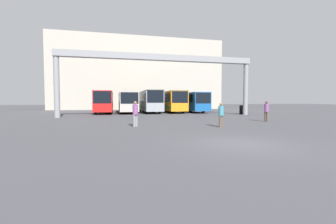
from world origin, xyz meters
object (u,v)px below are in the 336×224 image
Objects in this scene: bus_slot_4 at (190,101)px; tire_stack at (243,110)px; bus_slot_2 at (149,100)px; bus_slot_3 at (171,101)px; bus_slot_0 at (104,101)px; pedestrian_near_center at (266,111)px; pedestrian_near_right at (135,113)px; bus_slot_1 at (127,101)px; pedestrian_mid_right at (221,114)px.

bus_slot_4 is 9.94× the size of tire_stack.
bus_slot_2 reaches higher than bus_slot_3.
bus_slot_0 is 20.01m from tire_stack.
bus_slot_2 is at bearing 168.97° from pedestrian_near_center.
pedestrian_near_center reaches higher than pedestrian_near_right.
bus_slot_1 is at bearing 173.88° from bus_slot_3.
pedestrian_near_right is (-0.44, -19.34, -0.80)m from bus_slot_1.
pedestrian_near_right is (-3.83, -19.60, -0.95)m from bus_slot_2.
bus_slot_4 reaches higher than bus_slot_1.
bus_slot_4 is at bearing -0.30° from bus_slot_2.
pedestrian_near_center is at bearing 159.87° from pedestrian_near_right.
bus_slot_1 is 21.66m from pedestrian_mid_right.
bus_slot_2 is 7.10× the size of pedestrian_mid_right.
bus_slot_2 is 6.65× the size of pedestrian_near_center.
bus_slot_4 is 6.68× the size of pedestrian_near_right.
pedestrian_near_center is at bearing -67.54° from bus_slot_2.
pedestrian_mid_right is at bearing 137.79° from pedestrian_near_right.
bus_slot_2 is 14.30m from tire_stack.
pedestrian_near_right reaches higher than tire_stack.
pedestrian_near_right is at bearing -81.15° from bus_slot_0.
pedestrian_near_center is 1.07× the size of pedestrian_mid_right.
bus_slot_3 reaches higher than pedestrian_near_center.
pedestrian_near_right is 19.34m from tire_stack.
pedestrian_mid_right is at bearing -97.02° from pedestrian_near_center.
pedestrian_near_center is (11.01, -18.14, -0.79)m from bus_slot_1.
pedestrian_mid_right is 1.41× the size of tire_stack.
tire_stack is at bearing -34.70° from bus_slot_2.
bus_slot_1 is 21.23m from pedestrian_near_center.
bus_slot_4 is at bearing 149.03° from pedestrian_near_center.
bus_slot_2 reaches higher than pedestrian_near_center.
pedestrian_mid_right is (-1.51, -20.26, -0.96)m from bus_slot_3.
bus_slot_4 reaches higher than tire_stack.
bus_slot_4 reaches higher than pedestrian_near_right.
bus_slot_0 is 3.41m from bus_slot_1.
bus_slot_4 is at bearing 50.88° from pedestrian_mid_right.
pedestrian_near_right is 1.06× the size of pedestrian_mid_right.
bus_slot_3 is 0.84× the size of bus_slot_4.
bus_slot_2 is 3.54m from bus_slot_3.
bus_slot_2 reaches higher than bus_slot_4.
bus_slot_0 is at bearing -107.29° from pedestrian_near_right.
tire_stack is (8.31, -7.12, -1.25)m from bus_slot_3.
bus_slot_2 is (3.40, 0.26, 0.15)m from bus_slot_1.
pedestrian_mid_right is at bearing -103.04° from bus_slot_4.
bus_slot_2 is at bearing 68.98° from pedestrian_mid_right.
bus_slot_2 is 1.20× the size of bus_slot_3.
pedestrian_near_center is 6.39m from pedestrian_mid_right.
pedestrian_near_center is 1.01× the size of pedestrian_near_right.
bus_slot_3 reaches higher than bus_slot_1.
bus_slot_0 reaches higher than pedestrian_near_center.
pedestrian_mid_right is (5.72, -1.65, -0.05)m from pedestrian_near_right.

